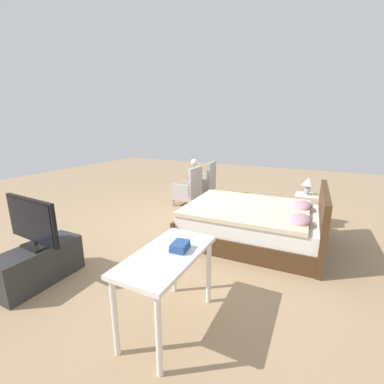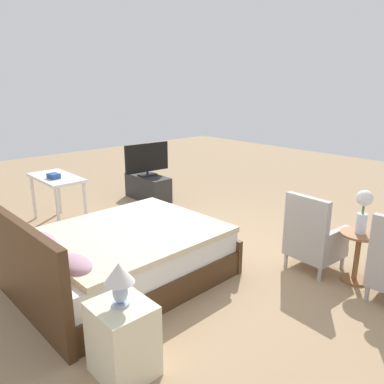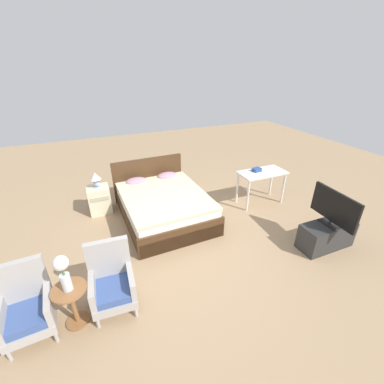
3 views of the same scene
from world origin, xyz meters
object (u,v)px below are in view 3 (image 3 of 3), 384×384
object	(u,v)px
flower_vase	(63,270)
tv_stand	(326,235)
bed	(163,204)
nightstand	(100,200)
tv_flatscreen	(334,208)
armchair_by_window_left	(27,308)
vanity_desk	(262,177)
table_lamp	(95,178)
side_table	(72,302)
book_stack	(257,170)
armchair_by_window_right	(112,283)

from	to	relation	value
flower_vase	tv_stand	xyz separation A→B (m)	(4.02, -0.11, -0.63)
bed	nightstand	size ratio (longest dim) A/B	3.72
nightstand	tv_flatscreen	bearing A→B (deg)	-38.18
armchair_by_window_left	bed	bearing A→B (deg)	39.76
nightstand	vanity_desk	distance (m)	3.54
table_lamp	tv_flatscreen	distance (m)	4.43
side_table	nightstand	world-z (taller)	nightstand
armchair_by_window_left	side_table	size ratio (longest dim) A/B	1.62
vanity_desk	book_stack	distance (m)	0.20
table_lamp	nightstand	bearing A→B (deg)	-90.00
flower_vase	table_lamp	xyz separation A→B (m)	(0.54, 2.63, -0.06)
table_lamp	vanity_desk	world-z (taller)	table_lamp
bed	nightstand	distance (m)	1.37
table_lamp	tv_flatscreen	size ratio (longest dim) A/B	0.37
armchair_by_window_left	tv_flatscreen	distance (m)	4.53
armchair_by_window_left	armchair_by_window_right	world-z (taller)	same
flower_vase	book_stack	size ratio (longest dim) A/B	2.41
vanity_desk	tv_stand	bearing A→B (deg)	-86.88
armchair_by_window_right	bed	bearing A→B (deg)	55.88
armchair_by_window_left	nightstand	bearing A→B (deg)	68.03
armchair_by_window_left	tv_flatscreen	xyz separation A→B (m)	(4.50, -0.21, 0.40)
armchair_by_window_left	armchair_by_window_right	size ratio (longest dim) A/B	1.00
tv_stand	side_table	bearing A→B (deg)	178.44
bed	nightstand	xyz separation A→B (m)	(-1.18, 0.70, -0.01)
armchair_by_window_left	side_table	distance (m)	0.49
armchair_by_window_left	book_stack	world-z (taller)	armchair_by_window_left
armchair_by_window_left	side_table	bearing A→B (deg)	-11.57
nightstand	flower_vase	bearing A→B (deg)	-101.64
bed	table_lamp	distance (m)	1.46
flower_vase	tv_stand	distance (m)	4.07
side_table	book_stack	xyz separation A→B (m)	(3.82, 1.73, 0.43)
nightstand	tv_flatscreen	world-z (taller)	tv_flatscreen
tv_stand	vanity_desk	distance (m)	1.81
table_lamp	vanity_desk	distance (m)	3.53
table_lamp	vanity_desk	bearing A→B (deg)	-16.12
bed	book_stack	distance (m)	2.17
armchair_by_window_right	armchair_by_window_left	bearing A→B (deg)	-180.00
tv_stand	armchair_by_window_left	bearing A→B (deg)	177.36
side_table	table_lamp	xyz separation A→B (m)	(0.54, 2.63, 0.44)
bed	vanity_desk	xyz separation A→B (m)	(2.21, -0.27, 0.34)
tv_stand	flower_vase	bearing A→B (deg)	178.44
nightstand	vanity_desk	bearing A→B (deg)	-16.11
nightstand	side_table	bearing A→B (deg)	-101.64
nightstand	bed	bearing A→B (deg)	-30.91
vanity_desk	armchair_by_window_left	bearing A→B (deg)	-160.58
nightstand	armchair_by_window_left	bearing A→B (deg)	-111.97
book_stack	bed	bearing A→B (deg)	174.61
bed	armchair_by_window_left	xyz separation A→B (m)	(-2.20, -1.83, 0.08)
flower_vase	nightstand	distance (m)	2.74
armchair_by_window_left	vanity_desk	size ratio (longest dim) A/B	0.88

